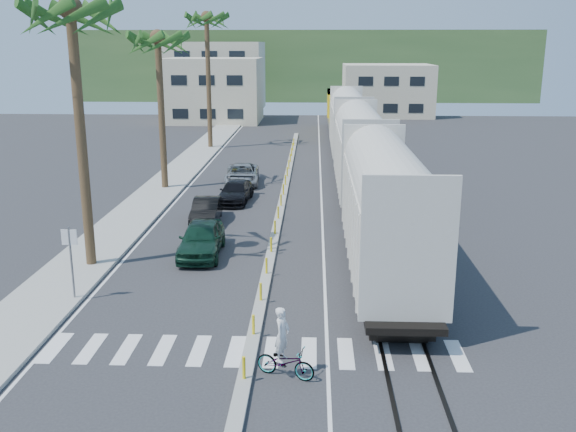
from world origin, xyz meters
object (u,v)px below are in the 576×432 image
(street_sign, at_px, (71,253))
(cyclist, at_px, (285,356))
(car_lead, at_px, (201,239))
(car_second, at_px, (206,210))

(street_sign, height_order, cyclist, street_sign)
(cyclist, bearing_deg, street_sign, 77.03)
(car_lead, xyz_separation_m, car_second, (-0.74, 5.82, -0.13))
(car_second, distance_m, cyclist, 17.97)
(car_lead, distance_m, cyclist, 12.23)
(street_sign, relative_size, car_second, 0.72)
(street_sign, bearing_deg, car_lead, 55.30)
(street_sign, distance_m, car_lead, 7.14)
(car_lead, bearing_deg, street_sign, -126.33)
(street_sign, relative_size, car_lead, 0.62)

